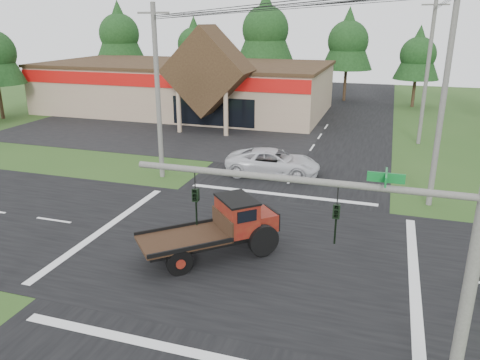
% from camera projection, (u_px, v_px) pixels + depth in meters
% --- Properties ---
extents(ground, '(120.00, 120.00, 0.00)m').
position_uv_depth(ground, '(245.00, 249.00, 20.49)').
color(ground, '#264619').
rests_on(ground, ground).
extents(road_ns, '(12.00, 120.00, 0.02)m').
position_uv_depth(road_ns, '(245.00, 248.00, 20.48)').
color(road_ns, black).
rests_on(road_ns, ground).
extents(road_ew, '(120.00, 12.00, 0.02)m').
position_uv_depth(road_ew, '(245.00, 248.00, 20.48)').
color(road_ew, black).
rests_on(road_ew, ground).
extents(parking_apron, '(28.00, 14.00, 0.02)m').
position_uv_depth(parking_apron, '(158.00, 133.00, 41.64)').
color(parking_apron, black).
rests_on(parking_apron, ground).
extents(cvs_building, '(30.40, 18.20, 9.19)m').
position_uv_depth(cvs_building, '(187.00, 86.00, 50.76)').
color(cvs_building, tan).
rests_on(cvs_building, ground).
extents(traffic_signal_mast, '(8.12, 0.24, 7.00)m').
position_uv_depth(traffic_signal_mast, '(392.00, 255.00, 10.62)').
color(traffic_signal_mast, '#595651').
rests_on(traffic_signal_mast, ground).
extents(utility_pole_nw, '(2.00, 0.30, 10.50)m').
position_uv_depth(utility_pole_nw, '(158.00, 92.00, 28.26)').
color(utility_pole_nw, '#595651').
rests_on(utility_pole_nw, ground).
extents(utility_pole_ne, '(2.00, 0.30, 11.50)m').
position_uv_depth(utility_pole_ne, '(444.00, 96.00, 23.50)').
color(utility_pole_ne, '#595651').
rests_on(utility_pole_ne, ground).
extents(utility_pole_n, '(2.00, 0.30, 11.20)m').
position_uv_depth(utility_pole_n, '(427.00, 72.00, 36.17)').
color(utility_pole_n, '#595651').
rests_on(utility_pole_n, ground).
extents(tree_row_a, '(6.72, 6.72, 12.12)m').
position_uv_depth(tree_row_a, '(119.00, 32.00, 62.57)').
color(tree_row_a, '#332316').
rests_on(tree_row_a, ground).
extents(tree_row_b, '(5.60, 5.60, 10.10)m').
position_uv_depth(tree_row_b, '(194.00, 43.00, 61.94)').
color(tree_row_b, '#332316').
rests_on(tree_row_b, ground).
extents(tree_row_c, '(7.28, 7.28, 13.13)m').
position_uv_depth(tree_row_c, '(265.00, 27.00, 57.51)').
color(tree_row_c, '#332316').
rests_on(tree_row_c, ground).
extents(tree_row_d, '(6.16, 6.16, 11.11)m').
position_uv_depth(tree_row_d, '(348.00, 39.00, 55.97)').
color(tree_row_d, '#332316').
rests_on(tree_row_d, ground).
extents(tree_row_e, '(5.04, 5.04, 9.09)m').
position_uv_depth(tree_row_e, '(418.00, 53.00, 52.30)').
color(tree_row_e, '#332316').
rests_on(tree_row_e, ground).
extents(antique_flatbed_truck, '(5.87, 5.64, 2.47)m').
position_uv_depth(antique_flatbed_truck, '(211.00, 229.00, 19.49)').
color(antique_flatbed_truck, '#600E0D').
rests_on(antique_flatbed_truck, ground).
extents(white_pickup, '(6.22, 3.27, 1.67)m').
position_uv_depth(white_pickup, '(273.00, 162.00, 30.06)').
color(white_pickup, silver).
rests_on(white_pickup, ground).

